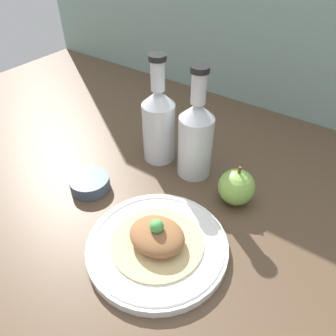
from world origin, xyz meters
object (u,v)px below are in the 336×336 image
object	(u,v)px
apple	(236,187)
dipping_bowl	(90,183)
cider_bottle_left	(159,122)
cider_bottle_right	(196,137)
plate	(157,246)
plated_food	(157,237)

from	to	relation	value
apple	dipping_bowl	bearing A→B (deg)	-151.28
cider_bottle_left	dipping_bowl	world-z (taller)	cider_bottle_left
cider_bottle_right	dipping_bowl	distance (cm)	26.03
plate	cider_bottle_right	distance (cm)	25.85
cider_bottle_left	dipping_bowl	bearing A→B (deg)	-106.82
plated_food	apple	world-z (taller)	apple
plate	cider_bottle_left	size ratio (longest dim) A/B	1.00
apple	dipping_bowl	distance (cm)	32.46
cider_bottle_right	plate	bearing A→B (deg)	-74.15
plate	cider_bottle_left	bearing A→B (deg)	126.00
cider_bottle_left	apple	xyz separation A→B (cm)	(22.75, -3.09, -6.23)
plated_food	dipping_bowl	bearing A→B (deg)	168.36
cider_bottle_left	apple	distance (cm)	23.79
plated_food	dipping_bowl	size ratio (longest dim) A/B	1.94
cider_bottle_left	cider_bottle_right	distance (cm)	10.31
plate	apple	distance (cm)	21.21
apple	dipping_bowl	size ratio (longest dim) A/B	1.05
cider_bottle_right	apple	size ratio (longest dim) A/B	2.82
plate	plated_food	xyz separation A→B (cm)	(0.00, -0.00, 2.45)
cider_bottle_left	dipping_bowl	size ratio (longest dim) A/B	2.97
cider_bottle_left	plated_food	bearing A→B (deg)	-54.00
plate	cider_bottle_left	xyz separation A→B (cm)	(-16.93, 23.30, 9.05)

